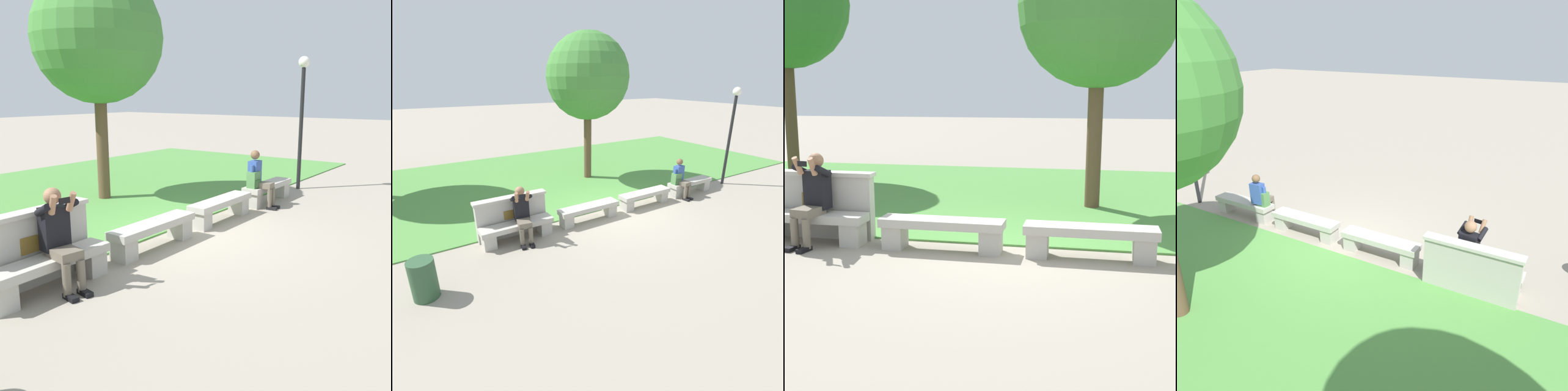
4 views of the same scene
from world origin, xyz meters
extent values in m
plane|color=gray|center=(0.00, 0.00, 0.00)|extent=(80.00, 80.00, 0.00)
cube|color=#518E42|center=(0.00, 4.38, 0.01)|extent=(19.79, 8.00, 0.03)
cube|color=#B7B2A8|center=(-3.03, 0.00, 0.39)|extent=(1.74, 0.40, 0.12)
cube|color=#B7B2A8|center=(-2.34, 0.00, 0.17)|extent=(0.28, 0.34, 0.33)
cube|color=#B7B2A8|center=(-1.01, 0.00, 0.39)|extent=(1.74, 0.40, 0.12)
cube|color=#B7B2A8|center=(-1.70, 0.00, 0.17)|extent=(0.28, 0.34, 0.33)
cube|color=#B7B2A8|center=(-0.32, 0.00, 0.17)|extent=(0.28, 0.34, 0.33)
cube|color=#B7B2A8|center=(1.01, 0.00, 0.39)|extent=(1.74, 0.40, 0.12)
cube|color=#B7B2A8|center=(0.32, 0.00, 0.17)|extent=(0.28, 0.34, 0.33)
cube|color=#B7B2A8|center=(1.70, 0.00, 0.17)|extent=(0.28, 0.34, 0.33)
cube|color=#B7B2A8|center=(-3.03, 0.34, 0.47)|extent=(1.72, 0.18, 0.95)
cube|color=beige|center=(-3.03, 0.34, 0.98)|extent=(1.78, 0.24, 0.06)
cube|color=brown|center=(-3.03, 0.24, 0.59)|extent=(0.44, 0.02, 0.22)
cube|color=black|center=(-3.06, -0.43, 0.03)|extent=(0.14, 0.25, 0.06)
cylinder|color=#6B6051|center=(-3.05, -0.36, 0.24)|extent=(0.11, 0.11, 0.42)
cube|color=black|center=(-2.86, -0.46, 0.03)|extent=(0.14, 0.25, 0.06)
cylinder|color=#6B6051|center=(-2.85, -0.39, 0.24)|extent=(0.11, 0.11, 0.42)
cube|color=#6B6051|center=(-2.92, -0.19, 0.51)|extent=(0.36, 0.46, 0.12)
cube|color=black|center=(-2.88, 0.04, 0.79)|extent=(0.37, 0.27, 0.56)
sphere|color=#9E7051|center=(-2.88, 0.04, 1.21)|extent=(0.22, 0.22, 0.22)
cylinder|color=black|center=(-3.08, -0.03, 1.08)|extent=(0.14, 0.32, 0.21)
cylinder|color=#9E7051|center=(-3.04, -0.18, 1.16)|extent=(0.13, 0.20, 0.27)
cylinder|color=black|center=(-2.71, -0.09, 1.08)|extent=(0.14, 0.32, 0.21)
cylinder|color=#9E7051|center=(-2.80, -0.22, 1.16)|extent=(0.09, 0.19, 0.27)
cube|color=black|center=(-2.93, -0.26, 1.20)|extent=(0.15, 0.04, 0.08)
cylinder|color=brown|center=(1.02, 3.30, 1.41)|extent=(0.28, 0.28, 2.82)
sphere|color=#428438|center=(1.02, 3.30, 3.70)|extent=(2.93, 2.93, 2.93)
cylinder|color=#4C3826|center=(-6.57, 5.68, 1.69)|extent=(0.30, 0.30, 3.38)
camera|label=1|loc=(-6.37, -4.68, 2.47)|focal=42.00mm
camera|label=2|loc=(-5.06, -6.39, 3.64)|focal=28.00mm
camera|label=3|loc=(0.98, -7.06, 2.17)|focal=50.00mm
camera|label=4|loc=(-4.40, 6.18, 4.32)|focal=35.00mm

